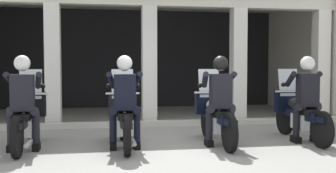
# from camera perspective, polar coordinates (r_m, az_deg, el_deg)

# --- Properties ---
(ground_plane) EXTENTS (80.00, 80.00, 0.00)m
(ground_plane) POSITION_cam_1_polar(r_m,az_deg,el_deg) (10.16, -2.55, -5.00)
(ground_plane) COLOR gray
(station_building) EXTENTS (10.20, 4.57, 3.45)m
(station_building) POSITION_cam_1_polar(r_m,az_deg,el_deg) (12.08, -4.03, 6.60)
(station_building) COLOR black
(station_building) RESTS_ON ground
(kerb_strip) EXTENTS (9.70, 0.24, 0.12)m
(kerb_strip) POSITION_cam_1_polar(r_m,az_deg,el_deg) (9.37, -2.34, -5.31)
(kerb_strip) COLOR #B7B5AD
(kerb_strip) RESTS_ON ground
(motorcycle_far_left) EXTENTS (0.62, 2.04, 1.35)m
(motorcycle_far_left) POSITION_cam_1_polar(r_m,az_deg,el_deg) (7.31, -19.55, -4.35)
(motorcycle_far_left) COLOR black
(motorcycle_far_left) RESTS_ON ground
(police_officer_far_left) EXTENTS (0.63, 0.61, 1.58)m
(police_officer_far_left) POSITION_cam_1_polar(r_m,az_deg,el_deg) (6.99, -20.03, -1.08)
(police_officer_far_left) COLOR black
(police_officer_far_left) RESTS_ON ground
(motorcycle_center_left) EXTENTS (0.62, 2.04, 1.35)m
(motorcycle_center_left) POSITION_cam_1_polar(r_m,az_deg,el_deg) (7.07, -6.31, -4.44)
(motorcycle_center_left) COLOR black
(motorcycle_center_left) RESTS_ON ground
(police_officer_center_left) EXTENTS (0.63, 0.61, 1.58)m
(police_officer_center_left) POSITION_cam_1_polar(r_m,az_deg,el_deg) (6.74, -6.21, -1.06)
(police_officer_center_left) COLOR black
(police_officer_center_left) RESTS_ON ground
(motorcycle_center_right) EXTENTS (0.62, 2.04, 1.35)m
(motorcycle_center_right) POSITION_cam_1_polar(r_m,az_deg,el_deg) (7.35, 6.79, -4.16)
(motorcycle_center_right) COLOR black
(motorcycle_center_right) RESTS_ON ground
(police_officer_center_right) EXTENTS (0.63, 0.61, 1.58)m
(police_officer_center_right) POSITION_cam_1_polar(r_m,az_deg,el_deg) (7.03, 7.45, -0.90)
(police_officer_center_right) COLOR black
(police_officer_center_right) RESTS_ON ground
(motorcycle_far_right) EXTENTS (0.62, 2.04, 1.35)m
(motorcycle_far_right) POSITION_cam_1_polar(r_m,az_deg,el_deg) (8.02, 18.17, -3.68)
(motorcycle_far_right) COLOR black
(motorcycle_far_right) RESTS_ON ground
(police_officer_far_right) EXTENTS (0.63, 0.61, 1.58)m
(police_officer_far_right) POSITION_cam_1_polar(r_m,az_deg,el_deg) (7.73, 19.19, -0.69)
(police_officer_far_right) COLOR black
(police_officer_far_right) RESTS_ON ground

